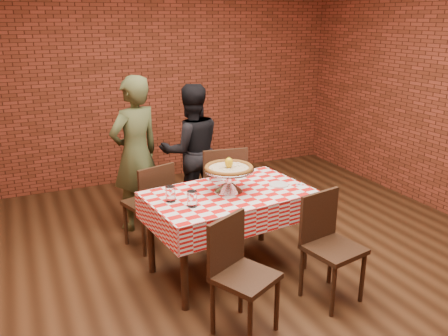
{
  "coord_description": "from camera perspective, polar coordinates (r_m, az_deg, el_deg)",
  "views": [
    {
      "loc": [
        -1.68,
        -3.1,
        2.2
      ],
      "look_at": [
        -0.08,
        0.39,
        0.93
      ],
      "focal_mm": 37.08,
      "sensor_mm": 36.0,
      "label": 1
    }
  ],
  "objects": [
    {
      "name": "chair_near_left",
      "position": [
        3.35,
        2.66,
        -13.58
      ],
      "size": [
        0.52,
        0.52,
        0.87
      ],
      "primitive_type": null,
      "rotation": [
        0.0,
        0.0,
        0.45
      ],
      "color": "#362114",
      "rests_on": "ground"
    },
    {
      "name": "chair_far_right",
      "position": [
        4.91,
        -0.46,
        -2.34
      ],
      "size": [
        0.53,
        0.53,
        0.94
      ],
      "primitive_type": null,
      "rotation": [
        0.0,
        0.0,
        2.98
      ],
      "color": "#362114",
      "rests_on": "ground"
    },
    {
      "name": "lemon",
      "position": [
        3.93,
        0.61,
        0.66
      ],
      "size": [
        0.07,
        0.07,
        0.09
      ],
      "primitive_type": "ellipsoid",
      "rotation": [
        0.0,
        0.0,
        -0.03
      ],
      "color": "yellow",
      "rests_on": "pizza"
    },
    {
      "name": "sweetener_packet_a",
      "position": [
        4.18,
        9.2,
        -2.12
      ],
      "size": [
        0.06,
        0.04,
        0.0
      ],
      "primitive_type": "cube",
      "rotation": [
        0.0,
        0.0,
        0.22
      ],
      "color": "white",
      "rests_on": "tablecloth"
    },
    {
      "name": "diner_olive",
      "position": [
        4.94,
        -10.84,
        1.7
      ],
      "size": [
        0.7,
        0.59,
        1.64
      ],
      "primitive_type": "imported",
      "rotation": [
        0.0,
        0.0,
        3.54
      ],
      "color": "#414A28",
      "rests_on": "ground"
    },
    {
      "name": "chair_near_right",
      "position": [
        3.81,
        13.37,
        -9.84
      ],
      "size": [
        0.46,
        0.46,
        0.88
      ],
      "primitive_type": null,
      "rotation": [
        0.0,
        0.0,
        0.18
      ],
      "color": "#362114",
      "rests_on": "ground"
    },
    {
      "name": "table",
      "position": [
        4.13,
        0.55,
        -7.93
      ],
      "size": [
        1.45,
        0.97,
        0.75
      ],
      "primitive_type": "cube",
      "rotation": [
        0.0,
        0.0,
        0.12
      ],
      "color": "#362114",
      "rests_on": "ground"
    },
    {
      "name": "pizza",
      "position": [
        3.94,
        0.61,
        -0.05
      ],
      "size": [
        0.43,
        0.43,
        0.03
      ],
      "primitive_type": "cylinder",
      "rotation": [
        0.0,
        0.0,
        -0.03
      ],
      "color": "beige",
      "rests_on": "pizza_stand"
    },
    {
      "name": "ground",
      "position": [
        4.15,
        3.34,
        -13.75
      ],
      "size": [
        6.0,
        6.0,
        0.0
      ],
      "primitive_type": "plane",
      "color": "black",
      "rests_on": "ground"
    },
    {
      "name": "chair_far_left",
      "position": [
        4.61,
        -9.36,
        -4.47
      ],
      "size": [
        0.49,
        0.49,
        0.87
      ],
      "primitive_type": null,
      "rotation": [
        0.0,
        0.0,
        3.44
      ],
      "color": "#362114",
      "rests_on": "ground"
    },
    {
      "name": "sweetener_packet_b",
      "position": [
        4.21,
        9.29,
        -1.99
      ],
      "size": [
        0.05,
        0.04,
        0.0
      ],
      "primitive_type": "cube",
      "rotation": [
        0.0,
        0.0,
        -0.09
      ],
      "color": "white",
      "rests_on": "tablecloth"
    },
    {
      "name": "water_glass_left",
      "position": [
        3.68,
        -3.95,
        -3.8
      ],
      "size": [
        0.09,
        0.09,
        0.13
      ],
      "primitive_type": "cylinder",
      "rotation": [
        0.0,
        0.0,
        0.12
      ],
      "color": "white",
      "rests_on": "tablecloth"
    },
    {
      "name": "side_plate",
      "position": [
        4.16,
        6.76,
        -2.04
      ],
      "size": [
        0.19,
        0.19,
        0.01
      ],
      "primitive_type": "cylinder",
      "rotation": [
        0.0,
        0.0,
        0.12
      ],
      "color": "white",
      "rests_on": "tablecloth"
    },
    {
      "name": "pizza_stand",
      "position": [
        3.98,
        0.6,
        -1.48
      ],
      "size": [
        0.46,
        0.46,
        0.2
      ],
      "primitive_type": null,
      "rotation": [
        0.0,
        0.0,
        -0.03
      ],
      "color": "silver",
      "rests_on": "tablecloth"
    },
    {
      "name": "condiment_caddy",
      "position": [
        4.24,
        -1.15,
        -0.62
      ],
      "size": [
        0.1,
        0.08,
        0.14
      ],
      "primitive_type": "cube",
      "rotation": [
        0.0,
        0.0,
        -0.06
      ],
      "color": "silver",
      "rests_on": "tablecloth"
    },
    {
      "name": "water_glass_right",
      "position": [
        3.79,
        -6.62,
        -3.19
      ],
      "size": [
        0.09,
        0.09,
        0.13
      ],
      "primitive_type": "cylinder",
      "rotation": [
        0.0,
        0.0,
        0.12
      ],
      "color": "white",
      "rests_on": "tablecloth"
    },
    {
      "name": "tablecloth",
      "position": [
        4.02,
        0.56,
        -4.54
      ],
      "size": [
        1.49,
        1.01,
        0.24
      ],
      "primitive_type": null,
      "rotation": [
        0.0,
        0.0,
        0.12
      ],
      "color": "red",
      "rests_on": "table"
    },
    {
      "name": "back_wall",
      "position": [
        6.37,
        -9.35,
        11.24
      ],
      "size": [
        5.5,
        0.0,
        5.5
      ],
      "primitive_type": "plane",
      "rotation": [
        1.57,
        0.0,
        0.0
      ],
      "color": "maroon",
      "rests_on": "ground"
    },
    {
      "name": "diner_black",
      "position": [
        5.25,
        -4.05,
        2.18
      ],
      "size": [
        0.77,
        0.62,
        1.5
      ],
      "primitive_type": "imported",
      "rotation": [
        0.0,
        0.0,
        3.07
      ],
      "color": "black",
      "rests_on": "ground"
    }
  ]
}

